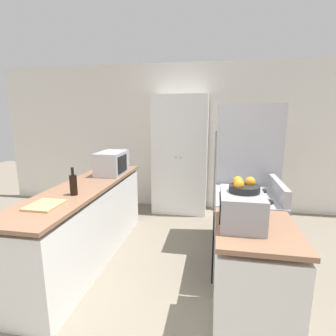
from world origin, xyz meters
name	(u,v)px	position (x,y,z in m)	size (l,w,h in m)	color
wall_back	(183,138)	(0.00, 3.35, 1.30)	(7.00, 0.06, 2.60)	silver
counter_left	(86,223)	(-0.91, 1.31, 0.44)	(0.60, 2.42, 0.92)	silver
counter_right	(253,284)	(0.91, 0.48, 0.44)	(0.60, 0.76, 0.92)	silver
pantry_cabinet	(180,155)	(-0.01, 3.06, 1.02)	(0.93, 0.49, 2.04)	white
stove	(245,236)	(0.93, 1.25, 0.47)	(0.66, 0.74, 1.08)	#9E9EA3
refrigerator	(244,177)	(0.97, 2.01, 0.92)	(0.76, 0.71, 1.85)	#A3A3A8
microwave	(112,163)	(-0.80, 1.92, 1.07)	(0.33, 0.52, 0.31)	#B2B2B7
wine_bottle	(73,184)	(-0.82, 0.96, 1.03)	(0.08, 0.08, 0.29)	black
toaster_oven	(241,208)	(0.79, 0.51, 1.04)	(0.32, 0.45, 0.25)	#939399
fruit_bowl	(244,187)	(0.80, 0.53, 1.20)	(0.22, 0.22, 0.11)	black
cutting_board	(45,205)	(-0.91, 0.60, 0.93)	(0.27, 0.31, 0.02)	tan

